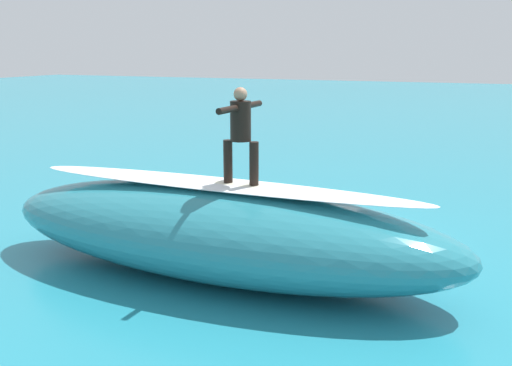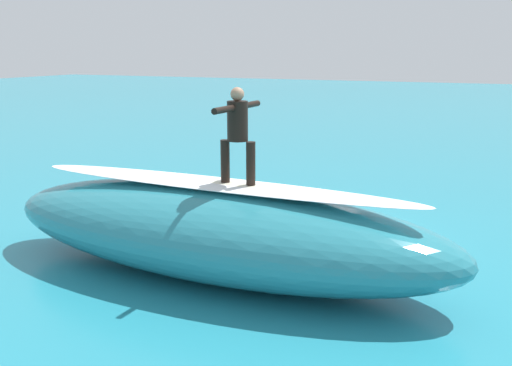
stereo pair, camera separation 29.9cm
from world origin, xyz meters
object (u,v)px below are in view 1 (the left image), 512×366
surfboard_riding (241,186)px  surfboard_paddling (267,216)px  surfer_riding (241,128)px  surfer_paddling (269,207)px

surfboard_riding → surfboard_paddling: bearing=-73.3°
surfer_riding → surfer_paddling: 4.47m
surfboard_paddling → surfer_paddling: bearing=-180.0°
surfboard_riding → surfer_paddling: size_ratio=1.17×
surfer_riding → surfboard_paddling: 4.45m
surfboard_riding → surfer_paddling: surfboard_riding is taller
surfboard_riding → surfer_riding: (-0.00, -0.00, 0.96)m
surfer_riding → surfer_paddling: bearing=-73.9°
surfer_riding → surfboard_paddling: bearing=-73.3°
surfboard_riding → surfboard_paddling: (0.95, -3.54, -1.58)m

